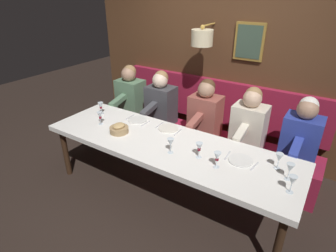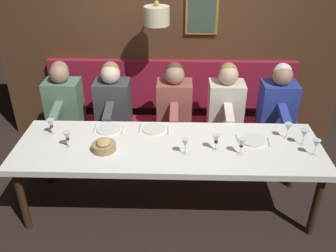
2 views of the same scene
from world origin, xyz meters
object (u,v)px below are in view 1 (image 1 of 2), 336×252
wine_glass_7 (292,181)px  diner_near (249,121)px  wine_glass_1 (101,106)px  diner_middle (205,110)px  diner_far (161,100)px  diner_nearest (302,133)px  wine_glass_6 (217,157)px  bread_bowl (119,129)px  wine_glass_2 (100,116)px  dining_table (166,147)px  wine_glass_5 (171,143)px  wine_glass_0 (199,147)px  wine_glass_4 (279,158)px  wine_glass_3 (290,168)px  diner_farthest (130,92)px

wine_glass_7 → diner_near: bearing=33.9°
wine_glass_1 → diner_middle: bearing=-59.6°
diner_far → wine_glass_1: bearing=145.3°
diner_nearest → wine_glass_6: bearing=150.5°
diner_middle → wine_glass_1: bearing=120.4°
wine_glass_1 → bread_bowl: bearing=-115.9°
diner_far → wine_glass_2: 0.98m
dining_table → wine_glass_5: (-0.15, -0.15, 0.18)m
wine_glass_0 → wine_glass_5: (-0.08, 0.28, 0.00)m
wine_glass_0 → wine_glass_7: size_ratio=1.00×
diner_nearest → bread_bowl: size_ratio=3.60×
wine_glass_6 → wine_glass_7: size_ratio=1.00×
bread_bowl → wine_glass_2: bearing=83.1°
dining_table → wine_glass_6: size_ratio=17.67×
diner_far → wine_glass_4: 1.96m
wine_glass_1 → wine_glass_3: size_ratio=1.00×
diner_far → wine_glass_5: (-1.03, -0.82, 0.04)m
dining_table → wine_glass_3: (0.04, -1.27, 0.18)m
diner_far → wine_glass_3: (-0.84, -1.94, 0.04)m
diner_near → wine_glass_5: bearing=154.9°
diner_farthest → bread_bowl: diner_farthest is taller
dining_table → wine_glass_3: 1.28m
wine_glass_5 → wine_glass_2: bearing=85.2°
diner_far → wine_glass_2: (-0.94, 0.26, 0.04)m
diner_nearest → wine_glass_6: diner_nearest is taller
diner_middle → wine_glass_4: size_ratio=4.82×
wine_glass_4 → wine_glass_7: 0.34m
diner_nearest → wine_glass_2: 2.36m
dining_table → diner_farthest: 1.53m
wine_glass_2 → wine_glass_5: (-0.09, -1.09, 0.00)m
diner_nearest → wine_glass_4: diner_nearest is taller
diner_near → wine_glass_2: diner_near is taller
wine_glass_2 → bread_bowl: bearing=-96.9°
wine_glass_4 → wine_glass_7: bearing=-149.5°
wine_glass_5 → diner_farthest: bearing=53.6°
diner_farthest → wine_glass_1: 0.71m
dining_table → diner_near: diner_near is taller
dining_table → wine_glass_5: 0.28m
wine_glass_6 → wine_glass_3: bearing=-74.1°
wine_glass_4 → wine_glass_7: same height
diner_nearest → diner_middle: size_ratio=1.00×
diner_near → wine_glass_5: diner_near is taller
diner_far → wine_glass_3: bearing=-113.4°
wine_glass_0 → wine_glass_5: bearing=105.9°
wine_glass_3 → wine_glass_5: same height
dining_table → wine_glass_1: 1.19m
wine_glass_4 → wine_glass_6: (-0.29, 0.49, -0.00)m
wine_glass_3 → wine_glass_5: size_ratio=1.00×
wine_glass_4 → wine_glass_1: bearing=89.7°
wine_glass_1 → wine_glass_6: 1.84m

